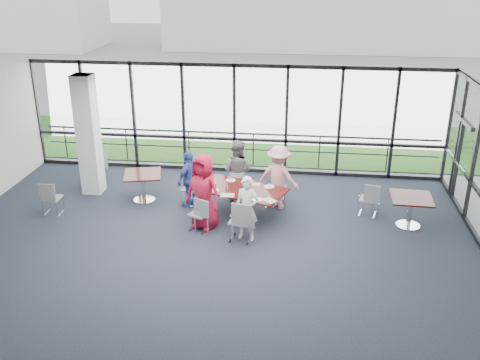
# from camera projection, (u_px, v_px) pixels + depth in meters

# --- Properties ---
(floor) EXTENTS (12.00, 10.00, 0.02)m
(floor) POSITION_uv_depth(u_px,v_px,m) (204.00, 255.00, 11.45)
(floor) COLOR #1E222D
(floor) RESTS_ON ground
(ceiling) EXTENTS (12.00, 10.00, 0.04)m
(ceiling) POSITION_uv_depth(u_px,v_px,m) (200.00, 109.00, 10.23)
(ceiling) COLOR white
(ceiling) RESTS_ON ground
(wall_front) EXTENTS (12.00, 0.10, 3.20)m
(wall_front) POSITION_uv_depth(u_px,v_px,m) (122.00, 352.00, 6.24)
(wall_front) COLOR silver
(wall_front) RESTS_ON ground
(curtain_wall_back) EXTENTS (12.00, 0.10, 3.20)m
(curtain_wall_back) POSITION_uv_depth(u_px,v_px,m) (234.00, 119.00, 15.43)
(curtain_wall_back) COLOR white
(curtain_wall_back) RESTS_ON ground
(exit_door) EXTENTS (0.12, 1.60, 2.10)m
(exit_door) POSITION_uv_depth(u_px,v_px,m) (458.00, 161.00, 13.81)
(exit_door) COLOR black
(exit_door) RESTS_ON ground
(structural_column) EXTENTS (0.50, 0.50, 3.20)m
(structural_column) POSITION_uv_depth(u_px,v_px,m) (88.00, 135.00, 14.00)
(structural_column) COLOR white
(structural_column) RESTS_ON ground
(apron) EXTENTS (80.00, 70.00, 0.02)m
(apron) POSITION_uv_depth(u_px,v_px,m) (252.00, 125.00, 20.63)
(apron) COLOR gray
(apron) RESTS_ON ground
(grass_strip) EXTENTS (80.00, 5.00, 0.01)m
(grass_strip) POSITION_uv_depth(u_px,v_px,m) (246.00, 140.00, 18.78)
(grass_strip) COLOR #20571A
(grass_strip) RESTS_ON ground
(hangar_main) EXTENTS (24.00, 10.00, 6.00)m
(hangar_main) POSITION_uv_depth(u_px,v_px,m) (337.00, 3.00, 39.23)
(hangar_main) COLOR silver
(hangar_main) RESTS_ON ground
(hangar_aux) EXTENTS (10.00, 6.00, 4.00)m
(hangar_aux) POSITION_uv_depth(u_px,v_px,m) (29.00, 19.00, 38.43)
(hangar_aux) COLOR silver
(hangar_aux) RESTS_ON ground
(guard_rail) EXTENTS (12.00, 0.06, 0.06)m
(guard_rail) POSITION_uv_depth(u_px,v_px,m) (237.00, 149.00, 16.39)
(guard_rail) COLOR #2D2D33
(guard_rail) RESTS_ON ground
(main_table) EXTENTS (2.33, 1.78, 0.75)m
(main_table) POSITION_uv_depth(u_px,v_px,m) (242.00, 193.00, 12.91)
(main_table) COLOR #35140F
(main_table) RESTS_ON ground
(side_table_left) EXTENTS (1.12, 1.12, 0.75)m
(side_table_left) POSITION_uv_depth(u_px,v_px,m) (143.00, 178.00, 13.82)
(side_table_left) COLOR #35140F
(side_table_left) RESTS_ON ground
(side_table_right) EXTENTS (0.96, 0.96, 0.75)m
(side_table_right) POSITION_uv_depth(u_px,v_px,m) (411.00, 201.00, 12.45)
(side_table_right) COLOR #35140F
(side_table_right) RESTS_ON ground
(diner_near_left) EXTENTS (1.04, 0.89, 1.81)m
(diner_near_left) POSITION_uv_depth(u_px,v_px,m) (203.00, 192.00, 12.31)
(diner_near_left) COLOR #AA112D
(diner_near_left) RESTS_ON ground
(diner_near_right) EXTENTS (0.62, 0.50, 1.49)m
(diner_near_right) POSITION_uv_depth(u_px,v_px,m) (247.00, 209.00, 11.85)
(diner_near_right) COLOR silver
(diner_near_right) RESTS_ON ground
(diner_far_left) EXTENTS (0.93, 0.74, 1.66)m
(diner_far_left) POSITION_uv_depth(u_px,v_px,m) (237.00, 171.00, 13.74)
(diner_far_left) COLOR slate
(diner_far_left) RESTS_ON ground
(diner_far_right) EXTENTS (1.18, 0.84, 1.64)m
(diner_far_right) POSITION_uv_depth(u_px,v_px,m) (278.00, 177.00, 13.38)
(diner_far_right) COLOR pink
(diner_far_right) RESTS_ON ground
(diner_end) EXTENTS (0.83, 0.99, 1.49)m
(diner_end) POSITION_uv_depth(u_px,v_px,m) (190.00, 179.00, 13.49)
(diner_end) COLOR #3651A2
(diner_end) RESTS_ON ground
(chair_main_nl) EXTENTS (0.55, 0.55, 0.84)m
(chair_main_nl) POSITION_uv_depth(u_px,v_px,m) (199.00, 214.00, 12.34)
(chair_main_nl) COLOR gray
(chair_main_nl) RESTS_ON ground
(chair_main_nr) EXTENTS (0.54, 0.54, 0.96)m
(chair_main_nr) POSITION_uv_depth(u_px,v_px,m) (241.00, 221.00, 11.87)
(chair_main_nr) COLOR gray
(chair_main_nr) RESTS_ON ground
(chair_main_fl) EXTENTS (0.62, 0.62, 0.91)m
(chair_main_fl) POSITION_uv_depth(u_px,v_px,m) (243.00, 181.00, 14.08)
(chair_main_fl) COLOR gray
(chair_main_fl) RESTS_ON ground
(chair_main_fr) EXTENTS (0.53, 0.53, 0.98)m
(chair_main_fr) POSITION_uv_depth(u_px,v_px,m) (276.00, 188.00, 13.58)
(chair_main_fr) COLOR gray
(chair_main_fr) RESTS_ON ground
(chair_main_end) EXTENTS (0.48, 0.48, 0.85)m
(chair_main_end) POSITION_uv_depth(u_px,v_px,m) (190.00, 189.00, 13.69)
(chair_main_end) COLOR gray
(chair_main_end) RESTS_ON ground
(chair_spare_la) EXTENTS (0.42, 0.42, 0.85)m
(chair_spare_la) POSITION_uv_depth(u_px,v_px,m) (52.00, 198.00, 13.15)
(chair_spare_la) COLOR gray
(chair_spare_la) RESTS_ON ground
(chair_spare_lb) EXTENTS (0.51, 0.51, 0.82)m
(chair_spare_lb) POSITION_uv_depth(u_px,v_px,m) (97.00, 171.00, 14.88)
(chair_spare_lb) COLOR gray
(chair_spare_lb) RESTS_ON ground
(chair_spare_r) EXTENTS (0.49, 0.49, 0.84)m
(chair_spare_r) POSITION_uv_depth(u_px,v_px,m) (369.00, 199.00, 13.11)
(chair_spare_r) COLOR gray
(chair_spare_r) RESTS_ON ground
(plate_nl) EXTENTS (0.24, 0.24, 0.01)m
(plate_nl) POSITION_uv_depth(u_px,v_px,m) (214.00, 190.00, 12.76)
(plate_nl) COLOR white
(plate_nl) RESTS_ON main_table
(plate_nr) EXTENTS (0.24, 0.24, 0.01)m
(plate_nr) POSITION_uv_depth(u_px,v_px,m) (257.00, 200.00, 12.26)
(plate_nr) COLOR white
(plate_nr) RESTS_ON main_table
(plate_fl) EXTENTS (0.24, 0.24, 0.01)m
(plate_fl) POSITION_uv_depth(u_px,v_px,m) (231.00, 180.00, 13.35)
(plate_fl) COLOR white
(plate_fl) RESTS_ON main_table
(plate_fr) EXTENTS (0.25, 0.25, 0.01)m
(plate_fr) POSITION_uv_depth(u_px,v_px,m) (269.00, 187.00, 12.98)
(plate_fr) COLOR white
(plate_fr) RESTS_ON main_table
(plate_end) EXTENTS (0.25, 0.25, 0.01)m
(plate_end) POSITION_uv_depth(u_px,v_px,m) (211.00, 182.00, 13.22)
(plate_end) COLOR white
(plate_end) RESTS_ON main_table
(tumbler_a) EXTENTS (0.07, 0.07, 0.14)m
(tumbler_a) POSITION_uv_depth(u_px,v_px,m) (227.00, 188.00, 12.75)
(tumbler_a) COLOR white
(tumbler_a) RESTS_ON main_table
(tumbler_b) EXTENTS (0.07, 0.07, 0.14)m
(tumbler_b) POSITION_uv_depth(u_px,v_px,m) (250.00, 190.00, 12.60)
(tumbler_b) COLOR white
(tumbler_b) RESTS_ON main_table
(tumbler_c) EXTENTS (0.06, 0.06, 0.13)m
(tumbler_c) POSITION_uv_depth(u_px,v_px,m) (249.00, 183.00, 13.04)
(tumbler_c) COLOR white
(tumbler_c) RESTS_ON main_table
(tumbler_d) EXTENTS (0.06, 0.06, 0.13)m
(tumbler_d) POSITION_uv_depth(u_px,v_px,m) (215.00, 183.00, 13.06)
(tumbler_d) COLOR white
(tumbler_d) RESTS_ON main_table
(menu_a) EXTENTS (0.34, 0.25, 0.00)m
(menu_a) POSITION_uv_depth(u_px,v_px,m) (227.00, 195.00, 12.51)
(menu_a) COLOR silver
(menu_a) RESTS_ON main_table
(menu_b) EXTENTS (0.39, 0.39, 0.00)m
(menu_b) POSITION_uv_depth(u_px,v_px,m) (270.00, 200.00, 12.24)
(menu_b) COLOR silver
(menu_b) RESTS_ON main_table
(menu_c) EXTENTS (0.30, 0.21, 0.00)m
(menu_c) POSITION_uv_depth(u_px,v_px,m) (254.00, 184.00, 13.14)
(menu_c) COLOR silver
(menu_c) RESTS_ON main_table
(condiment_caddy) EXTENTS (0.10, 0.07, 0.04)m
(condiment_caddy) POSITION_uv_depth(u_px,v_px,m) (245.00, 187.00, 12.91)
(condiment_caddy) COLOR black
(condiment_caddy) RESTS_ON main_table
(ketchup_bottle) EXTENTS (0.06, 0.06, 0.18)m
(ketchup_bottle) POSITION_uv_depth(u_px,v_px,m) (245.00, 184.00, 12.90)
(ketchup_bottle) COLOR #B00815
(ketchup_bottle) RESTS_ON main_table
(green_bottle) EXTENTS (0.05, 0.05, 0.20)m
(green_bottle) POSITION_uv_depth(u_px,v_px,m) (245.00, 185.00, 12.82)
(green_bottle) COLOR #236B33
(green_bottle) RESTS_ON main_table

